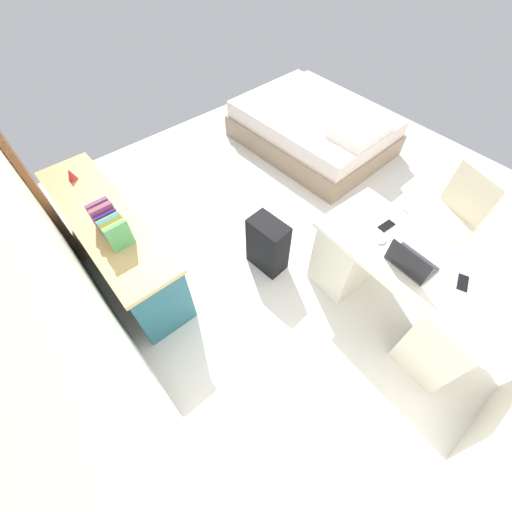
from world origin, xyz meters
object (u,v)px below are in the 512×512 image
object	(u,v)px
desk	(398,286)
cell_phone_near_laptop	(463,283)
office_chair	(443,223)
laptop	(410,263)
figurine_small	(71,175)
suitcase_black	(268,245)
computer_mouse	(382,240)
credenza	(117,243)
cell_phone_by_mouse	(387,226)
bed	(313,129)

from	to	relation	value
desk	cell_phone_near_laptop	bearing A→B (deg)	-167.30
office_chair	laptop	distance (m)	1.05
laptop	figurine_small	world-z (taller)	laptop
suitcase_black	laptop	distance (m)	1.23
office_chair	computer_mouse	xyz separation A→B (m)	(0.12, 0.92, 0.35)
desk	credenza	world-z (taller)	desk
office_chair	cell_phone_by_mouse	world-z (taller)	office_chair
bed	figurine_small	distance (m)	2.90
computer_mouse	cell_phone_by_mouse	world-z (taller)	computer_mouse
bed	computer_mouse	distance (m)	2.39
laptop	computer_mouse	xyz separation A→B (m)	(0.26, -0.05, -0.03)
bed	suitcase_black	world-z (taller)	bed
figurine_small	cell_phone_by_mouse	bearing A→B (deg)	-142.82
credenza	figurine_small	distance (m)	0.71
cell_phone_near_laptop	credenza	bearing A→B (deg)	12.72
cell_phone_near_laptop	figurine_small	size ratio (longest dim) A/B	1.24
office_chair	computer_mouse	world-z (taller)	office_chair
suitcase_black	figurine_small	distance (m)	1.85
desk	cell_phone_near_laptop	size ratio (longest dim) A/B	10.77
computer_mouse	credenza	bearing A→B (deg)	44.16
suitcase_black	cell_phone_by_mouse	xyz separation A→B (m)	(-0.73, -0.57, 0.48)
cell_phone_near_laptop	desk	bearing A→B (deg)	-10.27
credenza	bed	world-z (taller)	credenza
cell_phone_near_laptop	figurine_small	distance (m)	3.23
desk	laptop	xyz separation A→B (m)	(0.01, 0.10, 0.41)
computer_mouse	cell_phone_by_mouse	distance (m)	0.17
computer_mouse	cell_phone_by_mouse	xyz separation A→B (m)	(0.07, -0.15, -0.01)
laptop	cell_phone_near_laptop	bearing A→B (deg)	-152.07
figurine_small	credenza	bearing A→B (deg)	-179.85
credenza	computer_mouse	bearing A→B (deg)	-138.06
bed	cell_phone_near_laptop	bearing A→B (deg)	153.57
cell_phone_near_laptop	cell_phone_by_mouse	bearing A→B (deg)	-25.95
suitcase_black	computer_mouse	world-z (taller)	computer_mouse
desk	figurine_small	world-z (taller)	figurine_small
cell_phone_near_laptop	cell_phone_by_mouse	size ratio (longest dim) A/B	1.00
suitcase_black	figurine_small	xyz separation A→B (m)	(1.43, 1.07, 0.49)
cell_phone_near_laptop	bed	bearing A→B (deg)	-49.40
bed	laptop	xyz separation A→B (m)	(-2.15, 1.40, 0.56)
desk	laptop	size ratio (longest dim) A/B	4.60
office_chair	suitcase_black	xyz separation A→B (m)	(0.92, 1.33, -0.13)
cell_phone_by_mouse	office_chair	bearing A→B (deg)	-100.60
computer_mouse	figurine_small	size ratio (longest dim) A/B	0.91
office_chair	figurine_small	bearing A→B (deg)	45.61
office_chair	laptop	xyz separation A→B (m)	(-0.13, 0.97, 0.39)
computer_mouse	desk	bearing A→B (deg)	-167.51
credenza	office_chair	bearing A→B (deg)	-126.46
desk	credenza	bearing A→B (deg)	38.65
office_chair	laptop	world-z (taller)	laptop
suitcase_black	computer_mouse	distance (m)	1.02
credenza	cell_phone_near_laptop	bearing A→B (deg)	-144.31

